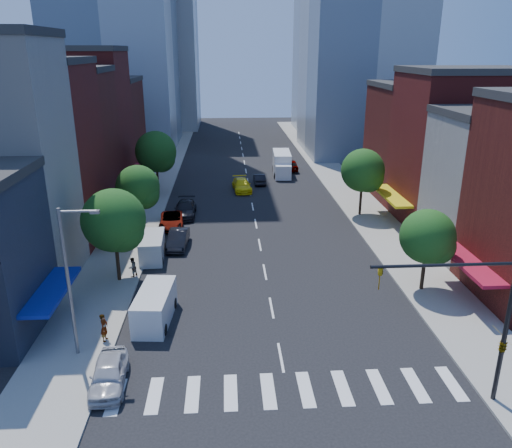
{
  "coord_description": "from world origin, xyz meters",
  "views": [
    {
      "loc": [
        -3.02,
        -24.99,
        17.13
      ],
      "look_at": [
        -0.87,
        9.62,
        5.0
      ],
      "focal_mm": 35.0,
      "sensor_mm": 36.0,
      "label": 1
    }
  ],
  "objects_px": {
    "parked_car_third": "(172,220)",
    "pedestrian_far": "(132,267)",
    "taxi": "(242,185)",
    "cargo_van_near": "(154,307)",
    "parked_car_rear": "(185,209)",
    "traffic_car_far": "(291,165)",
    "parked_car_second": "(178,239)",
    "cargo_van_far": "(152,248)",
    "pedestrian_near": "(104,327)",
    "parked_car_front": "(109,373)",
    "traffic_car_oncoming": "(259,179)",
    "box_truck": "(282,164)"
  },
  "relations": [
    {
      "from": "traffic_car_far",
      "to": "pedestrian_far",
      "type": "distance_m",
      "value": 40.35
    },
    {
      "from": "parked_car_rear",
      "to": "pedestrian_near",
      "type": "bearing_deg",
      "value": -96.94
    },
    {
      "from": "parked_car_rear",
      "to": "cargo_van_near",
      "type": "bearing_deg",
      "value": -90.71
    },
    {
      "from": "traffic_car_oncoming",
      "to": "pedestrian_near",
      "type": "distance_m",
      "value": 40.01
    },
    {
      "from": "parked_car_rear",
      "to": "traffic_car_far",
      "type": "bearing_deg",
      "value": 56.2
    },
    {
      "from": "cargo_van_far",
      "to": "pedestrian_near",
      "type": "relative_size",
      "value": 2.69
    },
    {
      "from": "parked_car_third",
      "to": "parked_car_second",
      "type": "bearing_deg",
      "value": -82.34
    },
    {
      "from": "parked_car_third",
      "to": "pedestrian_far",
      "type": "distance_m",
      "value": 12.21
    },
    {
      "from": "parked_car_front",
      "to": "traffic_car_oncoming",
      "type": "height_order",
      "value": "parked_car_front"
    },
    {
      "from": "pedestrian_near",
      "to": "pedestrian_far",
      "type": "relative_size",
      "value": 1.14
    },
    {
      "from": "cargo_van_far",
      "to": "parked_car_third",
      "type": "bearing_deg",
      "value": 80.98
    },
    {
      "from": "parked_car_third",
      "to": "traffic_car_far",
      "type": "bearing_deg",
      "value": 54.07
    },
    {
      "from": "cargo_van_near",
      "to": "pedestrian_far",
      "type": "xyz_separation_m",
      "value": [
        -2.62,
        6.9,
        -0.13
      ]
    },
    {
      "from": "cargo_van_far",
      "to": "box_truck",
      "type": "xyz_separation_m",
      "value": [
        14.61,
        30.12,
        0.5
      ]
    },
    {
      "from": "parked_car_rear",
      "to": "cargo_van_far",
      "type": "xyz_separation_m",
      "value": [
        -1.99,
        -11.58,
        0.21
      ]
    },
    {
      "from": "cargo_van_near",
      "to": "box_truck",
      "type": "height_order",
      "value": "box_truck"
    },
    {
      "from": "pedestrian_far",
      "to": "cargo_van_far",
      "type": "bearing_deg",
      "value": -161.93
    },
    {
      "from": "taxi",
      "to": "pedestrian_near",
      "type": "height_order",
      "value": "pedestrian_near"
    },
    {
      "from": "pedestrian_far",
      "to": "taxi",
      "type": "bearing_deg",
      "value": -167.71
    },
    {
      "from": "parked_car_front",
      "to": "pedestrian_near",
      "type": "distance_m",
      "value": 4.44
    },
    {
      "from": "parked_car_front",
      "to": "pedestrian_near",
      "type": "height_order",
      "value": "pedestrian_near"
    },
    {
      "from": "parked_car_rear",
      "to": "cargo_van_far",
      "type": "relative_size",
      "value": 1.13
    },
    {
      "from": "taxi",
      "to": "pedestrian_far",
      "type": "relative_size",
      "value": 3.31
    },
    {
      "from": "traffic_car_far",
      "to": "parked_car_second",
      "type": "bearing_deg",
      "value": 64.8
    },
    {
      "from": "cargo_van_near",
      "to": "cargo_van_far",
      "type": "bearing_deg",
      "value": 103.28
    },
    {
      "from": "parked_car_third",
      "to": "traffic_car_far",
      "type": "height_order",
      "value": "traffic_car_far"
    },
    {
      "from": "pedestrian_near",
      "to": "traffic_car_far",
      "type": "bearing_deg",
      "value": -13.5
    },
    {
      "from": "parked_car_third",
      "to": "traffic_car_oncoming",
      "type": "bearing_deg",
      "value": 55.17
    },
    {
      "from": "traffic_car_oncoming",
      "to": "box_truck",
      "type": "distance_m",
      "value": 6.35
    },
    {
      "from": "parked_car_third",
      "to": "box_truck",
      "type": "height_order",
      "value": "box_truck"
    },
    {
      "from": "parked_car_second",
      "to": "traffic_car_far",
      "type": "relative_size",
      "value": 0.97
    },
    {
      "from": "cargo_van_near",
      "to": "pedestrian_far",
      "type": "bearing_deg",
      "value": 115.72
    },
    {
      "from": "parked_car_rear",
      "to": "cargo_van_near",
      "type": "xyz_separation_m",
      "value": [
        -0.41,
        -22.39,
        0.29
      ]
    },
    {
      "from": "parked_car_front",
      "to": "cargo_van_near",
      "type": "bearing_deg",
      "value": 72.57
    },
    {
      "from": "pedestrian_far",
      "to": "cargo_van_near",
      "type": "bearing_deg",
      "value": 53.61
    },
    {
      "from": "parked_car_third",
      "to": "taxi",
      "type": "distance_m",
      "value": 15.37
    },
    {
      "from": "traffic_car_oncoming",
      "to": "parked_car_third",
      "type": "bearing_deg",
      "value": 57.87
    },
    {
      "from": "taxi",
      "to": "traffic_car_oncoming",
      "type": "xyz_separation_m",
      "value": [
        2.5,
        3.47,
        -0.08
      ]
    },
    {
      "from": "pedestrian_near",
      "to": "pedestrian_far",
      "type": "bearing_deg",
      "value": 6.49
    },
    {
      "from": "cargo_van_far",
      "to": "box_truck",
      "type": "distance_m",
      "value": 33.48
    },
    {
      "from": "parked_car_second",
      "to": "parked_car_rear",
      "type": "relative_size",
      "value": 0.87
    },
    {
      "from": "pedestrian_far",
      "to": "parked_car_second",
      "type": "bearing_deg",
      "value": -172.26
    },
    {
      "from": "pedestrian_far",
      "to": "parked_car_front",
      "type": "bearing_deg",
      "value": 37.19
    },
    {
      "from": "taxi",
      "to": "pedestrian_near",
      "type": "xyz_separation_m",
      "value": [
        -9.66,
        -34.64,
        0.29
      ]
    },
    {
      "from": "parked_car_rear",
      "to": "parked_car_front",
      "type": "bearing_deg",
      "value": -93.6
    },
    {
      "from": "parked_car_rear",
      "to": "traffic_car_far",
      "type": "distance_m",
      "value": 25.35
    },
    {
      "from": "box_truck",
      "to": "taxi",
      "type": "bearing_deg",
      "value": -122.27
    },
    {
      "from": "pedestrian_near",
      "to": "pedestrian_far",
      "type": "xyz_separation_m",
      "value": [
        0.13,
        9.23,
        -0.11
      ]
    },
    {
      "from": "cargo_van_far",
      "to": "traffic_car_far",
      "type": "distance_m",
      "value": 36.37
    },
    {
      "from": "parked_car_front",
      "to": "parked_car_third",
      "type": "relative_size",
      "value": 0.88
    }
  ]
}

